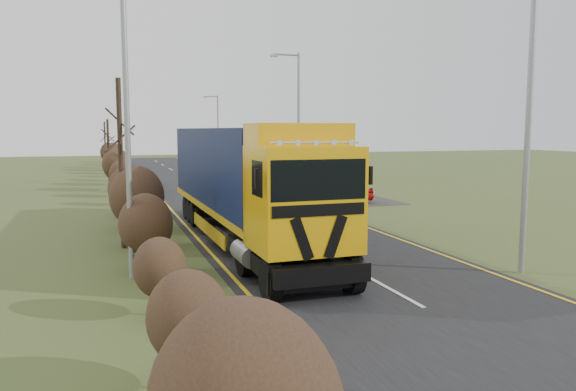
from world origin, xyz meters
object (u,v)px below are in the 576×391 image
(lorry, at_px, (243,177))
(streetlight_near, at_px, (526,112))
(car_blue_sedan, at_px, (299,181))
(car_red_hatchback, at_px, (344,191))
(speed_sign, at_px, (336,174))

(lorry, bearing_deg, streetlight_near, -46.22)
(streetlight_near, bearing_deg, car_blue_sedan, 86.42)
(streetlight_near, bearing_deg, lorry, 134.35)
(car_red_hatchback, xyz_separation_m, streetlight_near, (-2.00, -17.07, 4.14))
(car_blue_sedan, bearing_deg, streetlight_near, 124.34)
(lorry, distance_m, car_blue_sedan, 18.64)
(car_red_hatchback, height_order, speed_sign, speed_sign)
(car_red_hatchback, distance_m, streetlight_near, 17.68)
(car_red_hatchback, height_order, car_blue_sedan, car_blue_sedan)
(speed_sign, bearing_deg, lorry, -131.59)
(car_blue_sedan, relative_size, speed_sign, 1.60)
(lorry, xyz_separation_m, car_blue_sedan, (8.17, 16.65, -1.83))
(lorry, relative_size, car_red_hatchback, 4.29)
(car_blue_sedan, height_order, streetlight_near, streetlight_near)
(lorry, xyz_separation_m, car_red_hatchback, (8.70, 10.22, -1.88))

